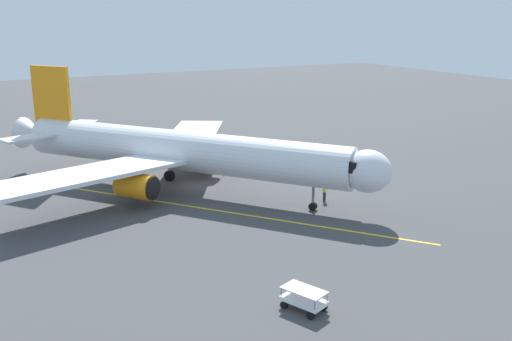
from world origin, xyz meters
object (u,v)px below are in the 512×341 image
(airplane, at_px, (177,151))
(ground_crew_marshaller, at_px, (324,192))
(baggage_cart_near_nose, at_px, (304,299))
(tug_portside, at_px, (201,143))

(airplane, relative_size, ground_crew_marshaller, 20.28)
(airplane, distance_m, ground_crew_marshaller, 14.53)
(airplane, bearing_deg, baggage_cart_near_nose, 85.06)
(baggage_cart_near_nose, distance_m, tug_portside, 42.54)
(baggage_cart_near_nose, xyz_separation_m, tug_portside, (-11.32, -41.01, 0.05))
(tug_portside, bearing_deg, baggage_cart_near_nose, 74.57)
(ground_crew_marshaller, bearing_deg, baggage_cart_near_nose, 51.28)
(ground_crew_marshaller, xyz_separation_m, tug_portside, (1.47, -25.05, -0.18))
(airplane, distance_m, tug_portside, 18.38)
(baggage_cart_near_nose, bearing_deg, airplane, -94.94)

